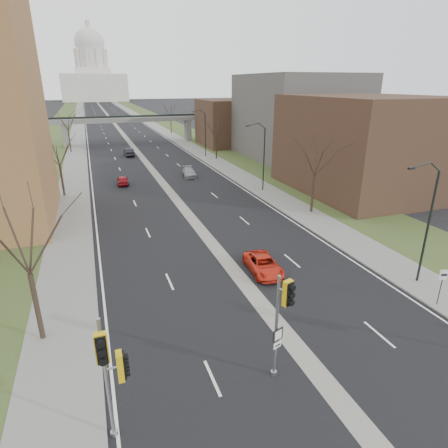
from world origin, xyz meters
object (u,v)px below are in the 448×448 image
signal_pole_median (283,311)px  car_right_near (263,264)px  car_left_near (123,180)px  car_right_mid (189,172)px  signal_pole_left (110,365)px  car_left_far (129,152)px  speed_limit_sign (442,281)px

signal_pole_median → car_right_near: bearing=48.9°
car_left_near → car_right_mid: size_ratio=0.83×
signal_pole_left → car_left_near: (4.07, 41.35, -3.04)m
signal_pole_median → car_right_mid: 42.73m
car_left_far → car_right_mid: bearing=105.6°
speed_limit_sign → signal_pole_median: bearing=-151.8°
speed_limit_sign → car_left_far: speed_limit_sign is taller
signal_pole_left → car_left_near: 41.66m
signal_pole_left → speed_limit_sign: size_ratio=2.26×
signal_pole_median → car_right_mid: bearing=61.4°
car_right_mid → car_left_far: bearing=114.7°
car_right_near → car_right_mid: bearing=89.8°
signal_pole_left → car_right_near: 16.19m
car_left_far → car_left_near: bearing=79.3°
car_left_near → car_left_far: car_left_far is taller
car_right_mid → signal_pole_left: bearing=-101.3°
car_right_near → car_right_mid: car_right_mid is taller
signal_pole_median → car_left_far: bearing=70.4°
speed_limit_sign → car_right_mid: speed_limit_sign is taller
car_left_far → signal_pole_left: bearing=81.1°
car_left_near → car_left_far: (3.31, 22.34, 0.12)m
car_left_near → car_right_near: size_ratio=0.83×
car_left_far → car_right_near: car_left_far is taller
car_left_near → car_right_near: (7.45, -30.38, -0.01)m
signal_pole_left → speed_limit_sign: signal_pole_left is taller
speed_limit_sign → car_left_far: size_ratio=0.54×
signal_pole_median → car_left_near: (-3.47, 40.56, -3.19)m
speed_limit_sign → car_left_near: bearing=130.8°
signal_pole_left → speed_limit_sign: (20.08, 3.02, -1.85)m
car_left_far → car_right_mid: (6.71, -20.81, -0.10)m
signal_pole_left → signal_pole_median: size_ratio=1.02×
signal_pole_left → car_right_near: bearing=44.1°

